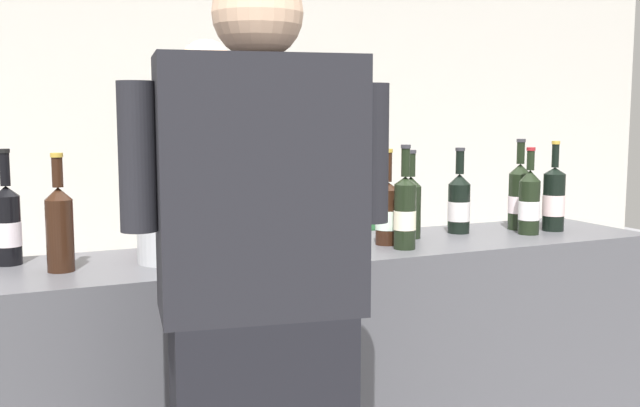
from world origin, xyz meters
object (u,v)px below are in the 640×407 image
(wine_bottle_8, at_px, (519,197))
(wine_bottle_5, at_px, (8,224))
(wine_bottle_7, at_px, (387,212))
(wine_bottle_0, at_px, (60,226))
(wine_bottle_2, at_px, (281,219))
(ice_bucket, at_px, (168,220))
(wine_bottle_1, at_px, (405,212))
(wine_bottle_9, at_px, (459,203))
(person_server, at_px, (210,258))
(wine_bottle_6, at_px, (554,199))
(wine_glass, at_px, (332,213))
(wine_bottle_4, at_px, (529,203))
(person_guest, at_px, (261,355))
(potted_shrub, at_px, (342,233))
(wine_bottle_3, at_px, (411,204))

(wine_bottle_8, bearing_deg, wine_bottle_5, 177.32)
(wine_bottle_7, bearing_deg, wine_bottle_0, 179.84)
(wine_bottle_2, xyz_separation_m, wine_bottle_7, (0.42, 0.08, -0.01))
(wine_bottle_7, height_order, ice_bucket, wine_bottle_7)
(wine_bottle_1, bearing_deg, wine_bottle_7, 97.62)
(wine_bottle_1, height_order, wine_bottle_5, same)
(wine_bottle_9, bearing_deg, wine_bottle_1, -150.43)
(ice_bucket, bearing_deg, wine_bottle_0, -178.52)
(wine_bottle_0, height_order, person_server, person_server)
(wine_bottle_2, relative_size, person_server, 0.21)
(wine_bottle_8, bearing_deg, person_server, 152.14)
(wine_bottle_1, relative_size, wine_bottle_6, 1.01)
(wine_bottle_5, height_order, wine_bottle_6, wine_bottle_5)
(wine_bottle_1, bearing_deg, wine_glass, -176.23)
(wine_glass, bearing_deg, wine_bottle_4, 5.94)
(wine_bottle_6, bearing_deg, wine_bottle_5, 175.10)
(wine_glass, bearing_deg, ice_bucket, 165.64)
(wine_bottle_9, xyz_separation_m, wine_glass, (-0.63, -0.22, 0.02))
(wine_bottle_2, xyz_separation_m, wine_bottle_8, (1.04, 0.16, 0.00))
(wine_bottle_0, distance_m, wine_bottle_6, 1.78)
(wine_bottle_2, bearing_deg, person_server, 91.85)
(person_guest, bearing_deg, wine_glass, 50.38)
(wine_glass, xyz_separation_m, person_guest, (-0.42, -0.51, -0.25))
(wine_bottle_8, distance_m, person_server, 1.23)
(potted_shrub, bearing_deg, wine_glass, -117.21)
(wine_bottle_9, bearing_deg, wine_bottle_0, -175.93)
(wine_bottle_1, relative_size, wine_bottle_9, 1.08)
(wine_bottle_1, relative_size, wine_bottle_7, 1.05)
(wine_bottle_0, distance_m, wine_bottle_3, 1.20)
(wine_bottle_8, relative_size, wine_glass, 1.81)
(wine_bottle_1, bearing_deg, wine_bottle_2, 177.62)
(wine_bottle_0, xyz_separation_m, wine_bottle_7, (1.06, -0.00, -0.02))
(wine_bottle_0, xyz_separation_m, wine_bottle_4, (1.64, -0.03, -0.01))
(wine_bottle_8, height_order, ice_bucket, wine_bottle_8)
(wine_bottle_7, height_order, wine_bottle_9, wine_bottle_7)
(wine_bottle_9, bearing_deg, wine_glass, -160.83)
(wine_bottle_1, distance_m, wine_bottle_6, 0.72)
(wine_bottle_6, relative_size, wine_bottle_9, 1.07)
(wine_bottle_0, xyz_separation_m, person_server, (0.62, 0.64, -0.26))
(wine_bottle_5, bearing_deg, wine_bottle_7, -7.96)
(wine_bottle_7, xyz_separation_m, wine_bottle_8, (0.62, 0.08, 0.02))
(wine_bottle_6, distance_m, potted_shrub, 1.41)
(wine_bottle_1, distance_m, wine_bottle_4, 0.57)
(wine_bottle_1, distance_m, wine_bottle_2, 0.43)
(wine_bottle_2, xyz_separation_m, person_guest, (-0.27, -0.54, -0.23))
(wine_bottle_9, bearing_deg, wine_bottle_4, -30.60)
(wine_bottle_3, distance_m, wine_bottle_5, 1.33)
(wine_bottle_7, height_order, person_server, person_server)
(wine_bottle_7, distance_m, potted_shrub, 1.47)
(wine_bottle_3, relative_size, person_server, 0.19)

